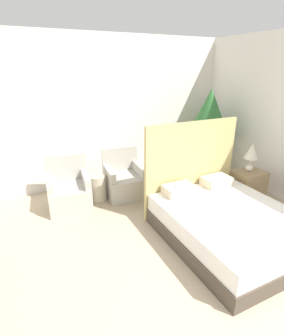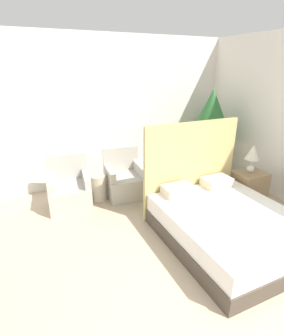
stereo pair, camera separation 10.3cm
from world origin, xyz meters
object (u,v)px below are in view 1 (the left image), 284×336
side_table (98,188)px  table_lamp (251,153)px  armchair_near_window_left (70,193)px  nightstand (248,186)px  potted_palm (209,120)px  armchair_near_window_right (125,182)px  bed (225,219)px

side_table → table_lamp: bearing=-25.9°
armchair_near_window_left → nightstand: (2.95, -1.19, 0.02)m
nightstand → side_table: size_ratio=1.19×
armchair_near_window_left → nightstand: size_ratio=1.51×
potted_palm → side_table: size_ratio=3.94×
table_lamp → side_table: 2.79m
armchair_near_window_right → side_table: bearing=-176.7°
bed → armchair_near_window_left: size_ratio=2.26×
armchair_near_window_left → side_table: bearing=8.8°
side_table → bed: bearing=-55.4°
armchair_near_window_right → side_table: armchair_near_window_right is taller
nightstand → armchair_near_window_left: bearing=158.0°
bed → armchair_near_window_right: bed is taller
armchair_near_window_left → armchair_near_window_right: size_ratio=1.00×
armchair_near_window_right → table_lamp: 2.33m
bed → armchair_near_window_left: bearing=134.2°
armchair_near_window_left → table_lamp: (2.95, -1.16, 0.65)m
side_table → armchair_near_window_right: bearing=-1.8°
side_table → armchair_near_window_left: bearing=-178.1°
potted_palm → bed: bearing=-121.4°
bed → potted_palm: 2.47m
armchair_near_window_left → table_lamp: 3.23m
armchair_near_window_right → nightstand: (1.92, -1.19, 0.02)m
armchair_near_window_right → nightstand: armchair_near_window_right is taller
armchair_near_window_left → armchair_near_window_right: bearing=6.9°
armchair_near_window_right → potted_palm: (1.96, 0.07, 1.00)m
armchair_near_window_left → table_lamp: size_ratio=1.74×
table_lamp → side_table: (-2.43, 1.18, -0.67)m
armchair_near_window_left → side_table: (0.51, 0.02, -0.02)m
armchair_near_window_left → nightstand: bearing=-15.0°
table_lamp → side_table: table_lamp is taller
potted_palm → nightstand: potted_palm is taller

